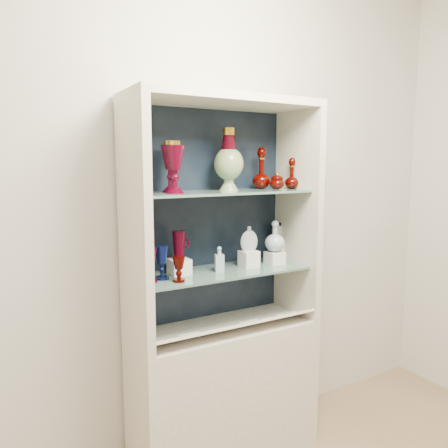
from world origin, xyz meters
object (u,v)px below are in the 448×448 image
pedestal_lamp_right (171,167)px  ruby_decanter_a (261,166)px  cameo_medallion (278,232)px  pedestal_lamp_left (175,167)px  cobalt_goblet (162,262)px  clear_round_decanter (275,237)px  flat_flask (249,238)px  enamel_urn (229,159)px  ruby_goblet_tall (150,265)px  lidded_bowl (277,181)px  clear_square_bottle (219,259)px  ruby_pitcher (179,245)px  ruby_decanter_b (292,172)px  ruby_goblet_small (179,269)px

pedestal_lamp_right → ruby_decanter_a: 0.55m
pedestal_lamp_right → cameo_medallion: (0.70, 0.05, -0.39)m
pedestal_lamp_left → ruby_decanter_a: 0.58m
cobalt_goblet → clear_round_decanter: (0.67, -0.01, 0.07)m
cobalt_goblet → flat_flask: bearing=-0.2°
enamel_urn → ruby_goblet_tall: size_ratio=1.95×
lidded_bowl → ruby_goblet_tall: bearing=-179.4°
clear_square_bottle → flat_flask: size_ratio=0.96×
pedestal_lamp_left → ruby_decanter_a: bearing=10.8°
enamel_urn → ruby_pitcher: enamel_urn is taller
pedestal_lamp_right → enamel_urn: bearing=-2.2°
lidded_bowl → pedestal_lamp_left: bearing=-177.8°
lidded_bowl → cameo_medallion: size_ratio=0.79×
ruby_decanter_b → clear_round_decanter: bearing=179.8°
clear_square_bottle → ruby_decanter_b: bearing=-0.2°
pedestal_lamp_left → lidded_bowl: bearing=2.2°
ruby_pitcher → enamel_urn: bearing=-0.6°
lidded_bowl → ruby_pitcher: (-0.56, 0.06, -0.31)m
lidded_bowl → cobalt_goblet: lidded_bowl is taller
pedestal_lamp_left → ruby_goblet_tall: size_ratio=1.47×
pedestal_lamp_left → clear_round_decanter: 0.73m
ruby_decanter_a → lidded_bowl: bearing=-62.5°
clear_square_bottle → lidded_bowl: bearing=-1.5°
clear_round_decanter → cameo_medallion: clear_round_decanter is taller
cobalt_goblet → flat_flask: (0.51, -0.00, 0.08)m
ruby_goblet_small → cameo_medallion: bearing=15.0°
ruby_pitcher → clear_square_bottle: bearing=-15.0°
enamel_urn → ruby_goblet_small: 0.64m
pedestal_lamp_left → ruby_decanter_b: pedestal_lamp_left is taller
ruby_decanter_a → clear_square_bottle: (-0.31, -0.08, -0.48)m
ruby_decanter_b → clear_square_bottle: 0.64m
cameo_medallion → lidded_bowl: bearing=-128.4°
ruby_decanter_b → lidded_bowl: size_ratio=1.98×
ruby_goblet_tall → clear_round_decanter: clear_round_decanter is taller
cameo_medallion → ruby_decanter_a: bearing=-162.8°
enamel_urn → flat_flask: bearing=-23.8°
flat_flask → clear_round_decanter: bearing=8.3°
clear_round_decanter → flat_flask: bearing=176.9°
enamel_urn → cobalt_goblet: size_ratio=1.96×
ruby_goblet_tall → clear_square_bottle: 0.39m
cameo_medallion → flat_flask: bearing=-156.4°
pedestal_lamp_right → ruby_decanter_b: 0.71m
lidded_bowl → clear_square_bottle: (-0.36, 0.01, -0.40)m
ruby_decanter_a → clear_round_decanter: bearing=-61.1°
enamel_urn → lidded_bowl: size_ratio=3.48×
flat_flask → clear_square_bottle: bearing=-166.1°
flat_flask → ruby_goblet_small: bearing=-157.9°
clear_square_bottle → clear_round_decanter: clear_round_decanter is taller
ruby_decanter_b → ruby_goblet_tall: 0.95m
ruby_goblet_small → clear_round_decanter: bearing=7.0°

